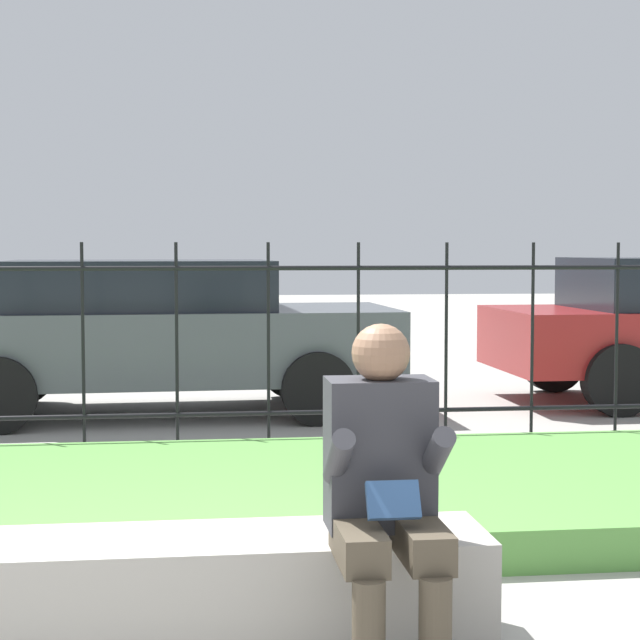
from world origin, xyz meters
TOP-DOWN VIEW (x-y plane):
  - stone_bench at (-0.16, 0.00)m, footprint 2.70×0.51m
  - person_seated_reader at (0.75, -0.28)m, footprint 0.42×0.73m
  - grass_berm at (0.00, 1.96)m, footprint 10.46×2.52m
  - iron_fence at (0.00, 3.68)m, footprint 8.46×0.03m
  - car_parked_center at (-0.21, 5.76)m, footprint 4.25×2.01m

SIDE VIEW (x-z plane):
  - grass_berm at x=0.00m, z-range 0.00..0.21m
  - stone_bench at x=-0.16m, z-range -0.02..0.40m
  - person_seated_reader at x=0.75m, z-range 0.05..1.27m
  - car_parked_center at x=-0.21m, z-range 0.05..1.43m
  - iron_fence at x=0.00m, z-range 0.04..1.57m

